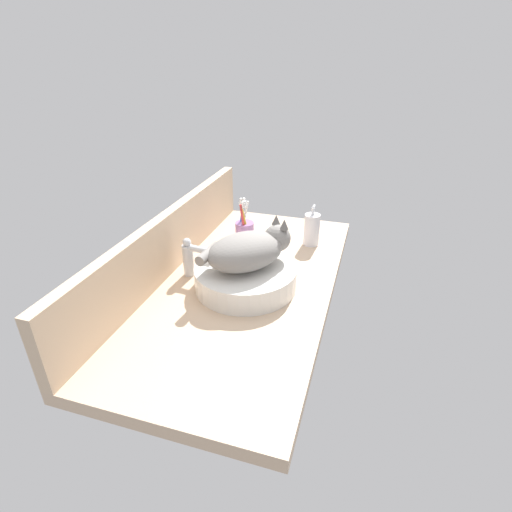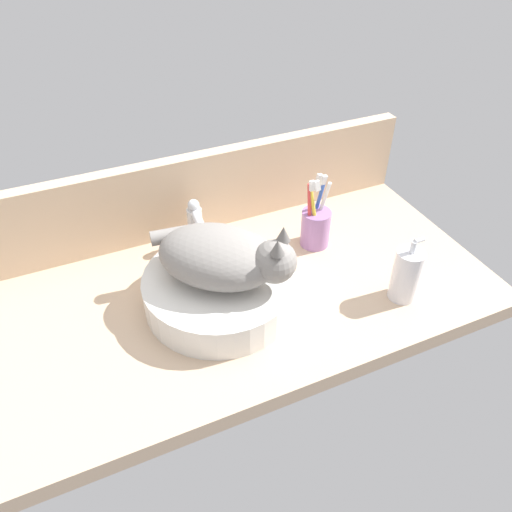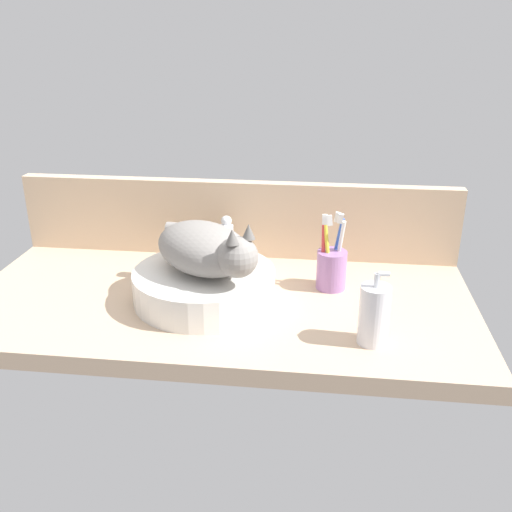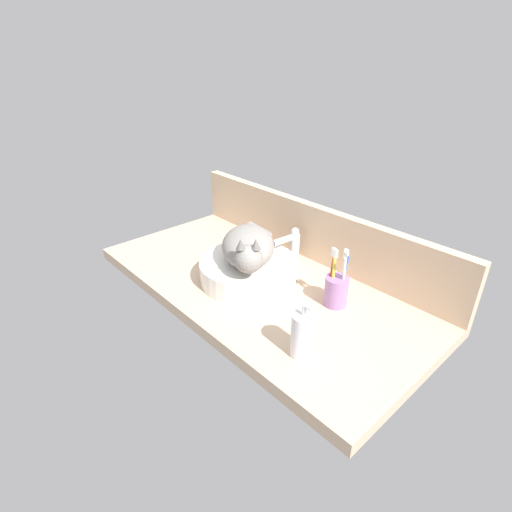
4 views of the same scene
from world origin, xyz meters
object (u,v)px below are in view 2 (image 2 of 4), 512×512
at_px(cat, 224,256).
at_px(faucet, 196,225).
at_px(soap_dispenser, 406,275).
at_px(toothbrush_cup, 315,226).
at_px(sink_basin, 220,289).

height_order(cat, faucet, cat).
bearing_deg(soap_dispenser, cat, 159.21).
height_order(cat, toothbrush_cup, cat).
distance_m(cat, faucet, 0.21).
xyz_separation_m(faucet, toothbrush_cup, (0.27, -0.10, -0.02)).
bearing_deg(cat, sink_basin, 142.50).
xyz_separation_m(cat, toothbrush_cup, (0.28, 0.11, -0.08)).
xyz_separation_m(cat, faucet, (0.01, 0.20, -0.06)).
height_order(soap_dispenser, toothbrush_cup, toothbrush_cup).
relative_size(cat, soap_dispenser, 1.92).
bearing_deg(toothbrush_cup, sink_basin, -160.77).
xyz_separation_m(sink_basin, faucet, (0.02, 0.20, 0.04)).
height_order(faucet, toothbrush_cup, toothbrush_cup).
distance_m(faucet, soap_dispenser, 0.49).
xyz_separation_m(soap_dispenser, toothbrush_cup, (-0.08, 0.25, -0.01)).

